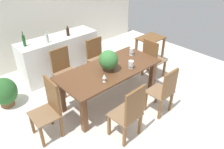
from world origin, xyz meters
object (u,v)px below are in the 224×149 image
(chair_far_right, at_px, (97,56))
(chair_foot_end, at_px, (152,57))
(wine_bottle_amber, at_px, (68,32))
(kitchen_counter, at_px, (60,56))
(flower_centerpiece, at_px, (108,60))
(potted_plant_floor, at_px, (4,92))
(wine_glass, at_px, (104,76))
(crystal_vase_center_near, at_px, (131,64))
(chair_head_end, at_px, (49,106))
(wine_bottle_dark, at_px, (24,41))
(side_table, at_px, (150,44))
(chair_far_left, at_px, (63,68))
(chair_near_left, at_px, (130,112))
(crystal_vase_left, at_px, (132,51))
(dining_table, at_px, (110,74))
(chair_near_right, at_px, (164,90))
(wine_bottle_clear, at_px, (47,38))

(chair_far_right, bearing_deg, chair_foot_end, -47.51)
(chair_foot_end, xyz_separation_m, wine_bottle_amber, (-1.26, 1.56, 0.52))
(kitchen_counter, bearing_deg, flower_centerpiece, -87.03)
(chair_foot_end, bearing_deg, potted_plant_floor, 68.70)
(potted_plant_floor, bearing_deg, wine_glass, -51.06)
(crystal_vase_center_near, bearing_deg, flower_centerpiece, 147.15)
(chair_head_end, distance_m, wine_bottle_amber, 2.18)
(wine_bottle_dark, relative_size, side_table, 0.42)
(potted_plant_floor, bearing_deg, chair_far_left, -14.27)
(chair_far_right, bearing_deg, wine_glass, -123.31)
(flower_centerpiece, distance_m, crystal_vase_center_near, 0.45)
(chair_head_end, distance_m, side_table, 3.21)
(chair_near_left, height_order, wine_bottle_dark, wine_bottle_dark)
(wine_glass, xyz_separation_m, wine_bottle_amber, (0.48, 1.85, 0.19))
(crystal_vase_left, xyz_separation_m, side_table, (1.10, 0.35, -0.28))
(dining_table, distance_m, crystal_vase_center_near, 0.47)
(chair_head_end, relative_size, wine_glass, 6.76)
(crystal_vase_left, relative_size, crystal_vase_center_near, 1.01)
(side_table, bearing_deg, wine_bottle_dark, 156.48)
(side_table, bearing_deg, kitchen_counter, 148.99)
(potted_plant_floor, bearing_deg, wine_bottle_dark, 27.51)
(chair_head_end, relative_size, potted_plant_floor, 1.67)
(chair_far_left, distance_m, chair_head_end, 1.32)
(chair_far_left, distance_m, kitchen_counter, 0.75)
(dining_table, height_order, chair_far_right, chair_far_right)
(chair_near_left, distance_m, wine_bottle_dark, 2.75)
(crystal_vase_left, distance_m, potted_plant_floor, 2.72)
(chair_foot_end, bearing_deg, wine_bottle_dark, 55.51)
(chair_foot_end, height_order, side_table, chair_foot_end)
(crystal_vase_left, height_order, kitchen_counter, kitchen_counter)
(dining_table, xyz_separation_m, side_table, (1.84, 0.47, -0.05))
(chair_far_right, xyz_separation_m, chair_near_right, (-0.00, -1.96, 0.01))
(chair_near_right, distance_m, wine_glass, 1.15)
(wine_glass, xyz_separation_m, potted_plant_floor, (-1.27, 1.57, -0.55))
(chair_near_right, xyz_separation_m, chair_foot_end, (0.88, 0.98, 0.01))
(kitchen_counter, relative_size, wine_bottle_clear, 7.23)
(chair_foot_end, relative_size, kitchen_counter, 0.51)
(chair_near_right, height_order, flower_centerpiece, flower_centerpiece)
(chair_foot_end, bearing_deg, chair_far_right, 43.71)
(wine_bottle_clear, distance_m, wine_bottle_dark, 0.48)
(flower_centerpiece, distance_m, wine_bottle_amber, 1.61)
(wine_bottle_dark, relative_size, wine_bottle_amber, 1.37)
(potted_plant_floor, bearing_deg, dining_table, -37.77)
(chair_near_right, xyz_separation_m, wine_bottle_dark, (-1.39, 2.65, 0.55))
(wine_glass, distance_m, side_table, 2.37)
(chair_near_right, xyz_separation_m, side_table, (1.37, 1.44, 0.04))
(wine_bottle_dark, xyz_separation_m, side_table, (2.76, -1.20, -0.51))
(kitchen_counter, relative_size, wine_bottle_amber, 8.21)
(chair_near_left, height_order, chair_near_right, chair_near_left)
(chair_near_right, bearing_deg, side_table, -134.04)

